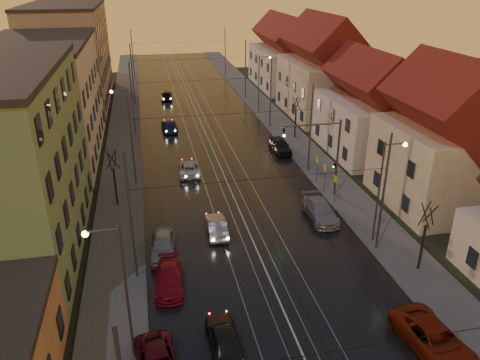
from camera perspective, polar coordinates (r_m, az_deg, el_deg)
ground at (r=26.68m, az=7.82°, el=-20.73°), size 160.00×160.00×0.00m
road at (r=60.97m, az=-4.48°, el=6.28°), size 16.00×120.00×0.04m
sidewalk_left at (r=60.61m, az=-13.93°, el=5.57°), size 4.00×120.00×0.15m
sidewalk_right at (r=62.91m, az=4.65°, el=6.89°), size 4.00×120.00×0.15m
tram_rail_0 at (r=60.75m, az=-6.55°, el=6.16°), size 0.06×120.00×0.03m
tram_rail_1 at (r=60.88m, az=-5.20°, el=6.26°), size 0.06×120.00×0.03m
tram_rail_2 at (r=61.06m, az=-3.76°, el=6.36°), size 0.06×120.00×0.03m
tram_rail_3 at (r=61.26m, az=-2.43°, el=6.45°), size 0.06×120.00×0.03m
apartment_left_2 at (r=54.14m, az=-22.70°, el=8.76°), size 10.00×20.00×12.00m
apartment_left_3 at (r=77.19m, az=-19.93°, el=14.10°), size 10.00×24.00×14.00m
house_right_1 at (r=42.67m, az=23.53°, el=4.00°), size 8.67×10.20×10.80m
house_right_2 at (r=53.47m, az=15.73°, el=8.03°), size 9.18×12.24×9.20m
house_right_3 at (r=66.48m, az=10.03°, el=12.65°), size 9.18×14.28×11.50m
house_right_4 at (r=83.34m, az=5.44°, el=14.68°), size 9.18×16.32×10.00m
catenary_pole_l_1 at (r=30.21m, az=-13.16°, el=-4.63°), size 0.16×0.16×9.00m
catenary_pole_r_1 at (r=34.02m, az=17.08°, el=-1.69°), size 0.16×0.16×9.00m
catenary_pole_l_2 at (r=43.99m, az=-13.05°, el=4.69°), size 0.16×0.16×9.00m
catenary_pole_r_2 at (r=46.69m, az=8.60°, el=6.19°), size 0.16×0.16×9.00m
catenary_pole_l_3 at (r=58.37m, az=-13.00°, el=9.50°), size 0.16×0.16×9.00m
catenary_pole_r_3 at (r=60.43m, az=3.75°, el=10.55°), size 0.16×0.16×9.00m
catenary_pole_l_4 at (r=73.01m, az=-12.97°, el=12.39°), size 0.16×0.16×9.00m
catenary_pole_r_4 at (r=74.66m, az=0.66°, el=13.24°), size 0.16×0.16×9.00m
catenary_pole_l_5 at (r=90.72m, az=-12.94°, el=14.62°), size 0.16×0.16×9.00m
catenary_pole_r_5 at (r=92.06m, az=-1.82°, el=15.33°), size 0.16×0.16×9.00m
street_lamp_0 at (r=24.09m, az=-14.56°, el=-11.85°), size 1.75×0.32×8.00m
street_lamp_1 at (r=34.88m, az=17.14°, el=-0.34°), size 1.75×0.32×8.00m
street_lamp_2 at (r=49.61m, az=-13.66°, el=7.32°), size 1.75×0.32×8.00m
street_lamp_3 at (r=67.07m, az=2.59°, el=12.29°), size 1.75×0.32×8.00m
traffic_light_mast at (r=41.17m, az=10.61°, el=3.70°), size 5.30×0.32×7.20m
bare_tree_0 at (r=41.07m, az=-15.03°, el=0.03°), size 1.09×1.09×5.11m
bare_tree_1 at (r=33.48m, az=21.46°, el=-6.71°), size 1.09×1.09×5.11m
bare_tree_2 at (r=56.86m, az=6.80°, el=7.45°), size 1.09×1.09×5.11m
driving_car_0 at (r=26.56m, az=-1.98°, el=-18.63°), size 1.75×4.13×1.39m
driving_car_1 at (r=36.36m, az=-2.90°, el=-5.62°), size 1.55×4.13×1.35m
driving_car_2 at (r=47.11m, az=-6.21°, el=1.44°), size 2.34×4.53×1.22m
driving_car_3 at (r=60.49m, az=-8.60°, el=6.58°), size 1.99×4.70×1.35m
driving_car_4 at (r=75.61m, az=-8.95°, el=10.16°), size 1.86×4.31×1.45m
parked_left_2 at (r=31.02m, az=-8.66°, el=-11.84°), size 2.10×4.50×1.27m
parked_left_3 at (r=34.22m, az=-9.40°, el=-7.89°), size 2.08×4.50×1.49m
parked_right_0 at (r=28.29m, az=22.63°, el=-17.56°), size 3.07×5.70×1.52m
parked_right_1 at (r=39.01m, az=9.75°, el=-3.68°), size 2.13×5.02×1.44m
parked_right_2 at (r=52.74m, az=4.91°, el=4.21°), size 1.84×4.53×1.54m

